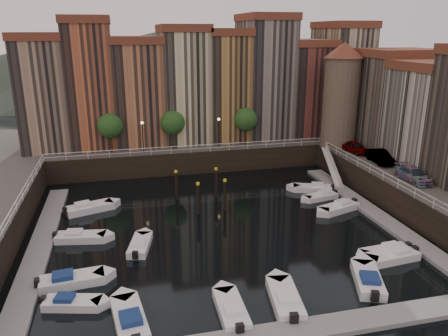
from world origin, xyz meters
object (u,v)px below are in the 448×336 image
object	(u,v)px
mooring_pilings	(204,191)
boat_left_1	(71,280)
car_a	(355,148)
boat_left_0	(71,303)
corner_tower	(341,94)
car_c	(413,175)
car_b	(380,157)
gangway	(332,165)
boat_left_2	(80,237)

from	to	relation	value
mooring_pilings	boat_left_1	size ratio (longest dim) A/B	0.98
boat_left_1	car_a	distance (m)	38.60
car_a	boat_left_0	bearing A→B (deg)	-157.02
corner_tower	car_c	xyz separation A→B (m)	(0.80, -15.28, -6.49)
mooring_pilings	boat_left_1	xyz separation A→B (m)	(-12.67, -13.08, -1.27)
car_b	mooring_pilings	bearing A→B (deg)	-172.92
boat_left_0	car_a	size ratio (longest dim) A/B	1.00
corner_tower	boat_left_1	size ratio (longest dim) A/B	2.75
boat_left_0	boat_left_1	size ratio (longest dim) A/B	0.84
boat_left_1	car_a	xyz separation A→B (m)	(33.67, 18.58, 3.34)
car_a	boat_left_1	bearing A→B (deg)	-160.91
gangway	boat_left_0	distance (m)	36.42
boat_left_0	car_a	world-z (taller)	car_a
gangway	car_c	world-z (taller)	car_c
corner_tower	boat_left_0	size ratio (longest dim) A/B	3.27
corner_tower	car_a	bearing A→B (deg)	-81.12
corner_tower	car_a	world-z (taller)	corner_tower
car_a	car_c	world-z (taller)	car_a
gangway	boat_left_1	world-z (taller)	gangway
car_a	car_b	distance (m)	4.83
boat_left_2	car_c	xyz separation A→B (m)	(33.75, -0.26, 3.35)
corner_tower	gangway	size ratio (longest dim) A/B	1.66
car_a	car_c	bearing A→B (deg)	-98.77
boat_left_0	car_b	world-z (taller)	car_b
corner_tower	boat_left_0	distance (m)	42.55
boat_left_1	boat_left_0	bearing A→B (deg)	-89.46
boat_left_1	car_c	xyz separation A→B (m)	(33.88, 7.09, 3.32)
boat_left_0	boat_left_1	bearing A→B (deg)	110.19
boat_left_2	car_a	bearing A→B (deg)	28.29
gangway	boat_left_2	xyz separation A→B (m)	(-30.05, -10.53, -1.56)
mooring_pilings	car_c	world-z (taller)	car_c
car_a	car_b	world-z (taller)	car_b
gangway	car_b	xyz separation A→B (m)	(4.01, -4.10, 1.85)
corner_tower	car_b	bearing A→B (deg)	-82.66
corner_tower	car_c	world-z (taller)	corner_tower
corner_tower	car_b	size ratio (longest dim) A/B	2.96
boat_left_1	boat_left_2	xyz separation A→B (m)	(0.13, 7.35, -0.02)
mooring_pilings	boat_left_2	size ratio (longest dim) A/B	1.04
boat_left_0	car_b	size ratio (longest dim) A/B	0.91
boat_left_1	boat_left_2	bearing A→B (deg)	83.59
boat_left_1	car_b	xyz separation A→B (m)	(34.18, 13.77, 3.39)
boat_left_0	car_c	size ratio (longest dim) A/B	0.87
boat_left_1	car_b	size ratio (longest dim) A/B	1.08
boat_left_1	car_a	world-z (taller)	car_a
car_a	car_b	bearing A→B (deg)	-93.68
car_c	corner_tower	bearing A→B (deg)	92.26
car_b	car_c	size ratio (longest dim) A/B	0.96
corner_tower	boat_left_1	world-z (taller)	corner_tower
boat_left_2	car_a	size ratio (longest dim) A/B	1.12
mooring_pilings	car_b	bearing A→B (deg)	1.83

